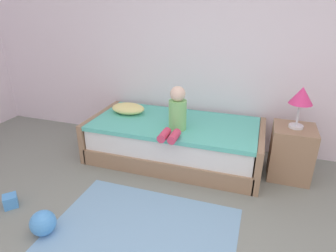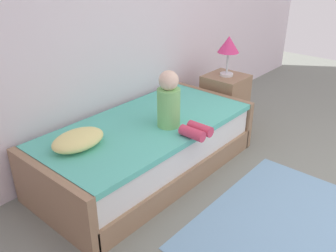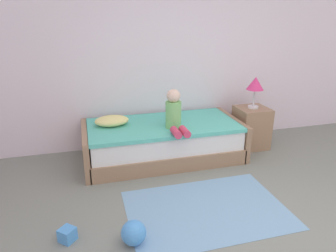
% 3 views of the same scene
% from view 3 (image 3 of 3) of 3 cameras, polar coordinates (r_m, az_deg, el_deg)
% --- Properties ---
extents(ground_plane, '(9.20, 9.20, 0.00)m').
position_cam_3_polar(ground_plane, '(2.97, 19.84, -20.65)').
color(ground_plane, gray).
extents(wall_rear, '(7.20, 0.10, 2.90)m').
position_cam_3_polar(wall_rear, '(4.63, 3.23, 14.62)').
color(wall_rear, white).
rests_on(wall_rear, ground).
extents(bed, '(2.11, 1.00, 0.50)m').
position_cam_3_polar(bed, '(4.22, -0.90, -2.77)').
color(bed, '#997556').
rests_on(bed, ground).
extents(nightstand, '(0.44, 0.44, 0.60)m').
position_cam_3_polar(nightstand, '(4.73, 15.04, -0.25)').
color(nightstand, '#997556').
rests_on(nightstand, ground).
extents(table_lamp, '(0.24, 0.24, 0.45)m').
position_cam_3_polar(table_lamp, '(4.55, 15.76, 7.29)').
color(table_lamp, silver).
rests_on(table_lamp, nightstand).
extents(child_figure, '(0.20, 0.51, 0.50)m').
position_cam_3_polar(child_figure, '(3.88, 1.20, 2.37)').
color(child_figure, '#7FC672').
rests_on(child_figure, bed).
extents(pillow, '(0.44, 0.30, 0.13)m').
position_cam_3_polar(pillow, '(4.10, -10.30, 0.96)').
color(pillow, '#F2E58C').
rests_on(pillow, bed).
extents(toy_ball, '(0.22, 0.22, 0.22)m').
position_cam_3_polar(toy_ball, '(2.82, -6.34, -18.94)').
color(toy_ball, '#4C99E5').
rests_on(toy_ball, ground).
extents(area_rug, '(1.60, 1.10, 0.01)m').
position_cam_3_polar(area_rug, '(3.29, 7.11, -14.94)').
color(area_rug, '#7AA8CC').
rests_on(area_rug, ground).
extents(toy_block, '(0.17, 0.17, 0.12)m').
position_cam_3_polar(toy_block, '(2.99, -18.04, -18.49)').
color(toy_block, '#4C99E5').
rests_on(toy_block, ground).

